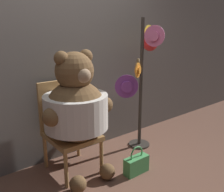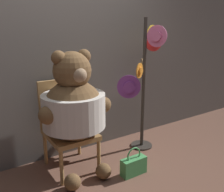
% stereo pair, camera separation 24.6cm
% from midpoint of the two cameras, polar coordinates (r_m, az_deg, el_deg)
% --- Properties ---
extents(ground_plane, '(14.00, 14.00, 0.00)m').
position_cam_midpoint_polar(ground_plane, '(2.70, -5.77, -19.39)').
color(ground_plane, brown).
extents(wall_back, '(8.00, 0.10, 2.67)m').
position_cam_midpoint_polar(wall_back, '(2.93, -15.15, 11.00)').
color(wall_back, '#66605B').
rests_on(wall_back, ground_plane).
extents(chair, '(0.49, 0.54, 0.98)m').
position_cam_midpoint_polar(chair, '(2.81, -12.70, -6.62)').
color(chair, '#B2844C').
rests_on(chair, ground_plane).
extents(teddy_bear, '(0.79, 0.70, 1.33)m').
position_cam_midpoint_polar(teddy_bear, '(2.58, -10.88, -2.62)').
color(teddy_bear, brown).
rests_on(teddy_bear, ground_plane).
extents(hat_display_rack, '(0.57, 0.50, 1.65)m').
position_cam_midpoint_polar(hat_display_rack, '(3.16, 4.53, 5.38)').
color(hat_display_rack, '#332D28').
rests_on(hat_display_rack, ground_plane).
extents(handbag_on_ground, '(0.29, 0.11, 0.32)m').
position_cam_midpoint_polar(handbag_on_ground, '(2.80, 3.01, -15.37)').
color(handbag_on_ground, '#479E56').
rests_on(handbag_on_ground, ground_plane).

